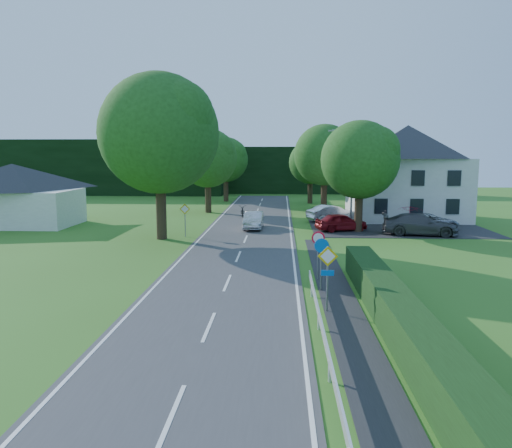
# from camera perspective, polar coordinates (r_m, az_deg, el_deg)

# --- Properties ---
(ground) EXTENTS (160.00, 160.00, 0.00)m
(ground) POSITION_cam_1_polar(r_m,az_deg,el_deg) (12.61, -9.60, -20.92)
(ground) COLOR #35601B
(ground) RESTS_ON ground
(road) EXTENTS (7.00, 80.00, 0.04)m
(road) POSITION_cam_1_polar(r_m,az_deg,el_deg) (31.44, -1.72, -3.02)
(road) COLOR #3B3B3E
(road) RESTS_ON ground
(footpath) EXTENTS (1.50, 44.00, 0.04)m
(footpath) POSITION_cam_1_polar(r_m,az_deg,el_deg) (14.33, 13.01, -17.19)
(footpath) COLOR #232326
(footpath) RESTS_ON ground
(parking_pad) EXTENTS (14.00, 16.00, 0.04)m
(parking_pad) POSITION_cam_1_polar(r_m,az_deg,el_deg) (45.17, 15.02, 0.12)
(parking_pad) COLOR #232326
(parking_pad) RESTS_ON ground
(line_edge_left) EXTENTS (0.12, 80.00, 0.01)m
(line_edge_left) POSITION_cam_1_polar(r_m,az_deg,el_deg) (31.86, -7.56, -2.89)
(line_edge_left) COLOR white
(line_edge_left) RESTS_ON road
(line_edge_right) EXTENTS (0.12, 80.00, 0.01)m
(line_edge_right) POSITION_cam_1_polar(r_m,az_deg,el_deg) (31.35, 4.22, -3.02)
(line_edge_right) COLOR white
(line_edge_right) RESTS_ON road
(line_centre) EXTENTS (0.12, 80.00, 0.01)m
(line_centre) POSITION_cam_1_polar(r_m,az_deg,el_deg) (31.44, -1.72, -2.97)
(line_centre) COLOR white
(line_centre) RESTS_ON road
(guardrail) EXTENTS (0.12, 26.00, 0.69)m
(guardrail) POSITION_cam_1_polar(r_m,az_deg,el_deg) (11.40, 9.99, -22.33)
(guardrail) COLOR silver
(guardrail) RESTS_ON ground
(hedge_right) EXTENTS (1.20, 30.00, 1.30)m
(hedge_right) POSITION_cam_1_polar(r_m,az_deg,el_deg) (12.69, 22.02, -17.92)
(hedge_right) COLOR black
(hedge_right) RESTS_ON ground
(tree_main) EXTENTS (9.40, 9.40, 11.64)m
(tree_main) POSITION_cam_1_polar(r_m,az_deg,el_deg) (35.78, -10.94, 7.54)
(tree_main) COLOR #1F4916
(tree_main) RESTS_ON ground
(tree_left_far) EXTENTS (7.00, 7.00, 8.58)m
(tree_left_far) POSITION_cam_1_polar(r_m,az_deg,el_deg) (51.33, -5.53, 6.08)
(tree_left_far) COLOR #1F4916
(tree_left_far) RESTS_ON ground
(tree_right_far) EXTENTS (7.40, 7.40, 9.09)m
(tree_right_far) POSITION_cam_1_polar(r_m,az_deg,el_deg) (52.96, 7.83, 6.38)
(tree_right_far) COLOR #1F4916
(tree_right_far) RESTS_ON ground
(tree_left_back) EXTENTS (6.60, 6.60, 8.07)m
(tree_left_back) POSITION_cam_1_polar(r_m,az_deg,el_deg) (63.17, -3.47, 6.25)
(tree_left_back) COLOR #1F4916
(tree_left_back) RESTS_ON ground
(tree_right_back) EXTENTS (6.20, 6.20, 7.56)m
(tree_right_back) POSITION_cam_1_polar(r_m,az_deg,el_deg) (60.89, 6.24, 5.91)
(tree_right_back) COLOR #1F4916
(tree_right_back) RESTS_ON ground
(tree_right_mid) EXTENTS (7.00, 7.00, 8.58)m
(tree_right_mid) POSITION_cam_1_polar(r_m,az_deg,el_deg) (39.25, 11.74, 5.32)
(tree_right_mid) COLOR #1F4916
(tree_right_mid) RESTS_ON ground
(treeline_left) EXTENTS (44.00, 6.00, 8.00)m
(treeline_left) POSITION_cam_1_polar(r_m,az_deg,el_deg) (78.92, -19.94, 6.13)
(treeline_left) COLOR black
(treeline_left) RESTS_ON ground
(treeline_right) EXTENTS (30.00, 5.00, 7.00)m
(treeline_right) POSITION_cam_1_polar(r_m,az_deg,el_deg) (76.99, 7.05, 6.14)
(treeline_right) COLOR black
(treeline_right) RESTS_ON ground
(bungalow_left) EXTENTS (11.00, 6.50, 5.20)m
(bungalow_left) POSITION_cam_1_polar(r_m,az_deg,el_deg) (46.68, -25.97, 3.15)
(bungalow_left) COLOR silver
(bungalow_left) RESTS_ON ground
(house_white) EXTENTS (10.60, 8.40, 8.60)m
(house_white) POSITION_cam_1_polar(r_m,az_deg,el_deg) (48.17, 16.80, 5.78)
(house_white) COLOR silver
(house_white) RESTS_ON ground
(streetlight) EXTENTS (2.03, 0.18, 8.00)m
(streetlight) POSITION_cam_1_polar(r_m,az_deg,el_deg) (41.16, 10.72, 5.72)
(streetlight) COLOR gray
(streetlight) RESTS_ON ground
(sign_priority_right) EXTENTS (0.78, 0.09, 2.59)m
(sign_priority_right) POSITION_cam_1_polar(r_m,az_deg,el_deg) (19.30, 8.18, -4.84)
(sign_priority_right) COLOR gray
(sign_priority_right) RESTS_ON ground
(sign_roundabout) EXTENTS (0.64, 0.08, 2.37)m
(sign_roundabout) POSITION_cam_1_polar(r_m,az_deg,el_deg) (22.25, 7.48, -3.41)
(sign_roundabout) COLOR gray
(sign_roundabout) RESTS_ON ground
(sign_speed_limit) EXTENTS (0.64, 0.11, 2.37)m
(sign_speed_limit) POSITION_cam_1_polar(r_m,az_deg,el_deg) (24.18, 7.11, -2.25)
(sign_speed_limit) COLOR gray
(sign_speed_limit) RESTS_ON ground
(sign_priority_left) EXTENTS (0.78, 0.09, 2.44)m
(sign_priority_left) POSITION_cam_1_polar(r_m,az_deg,el_deg) (36.67, -8.13, 1.19)
(sign_priority_left) COLOR gray
(sign_priority_left) RESTS_ON ground
(moving_car) EXTENTS (1.55, 4.16, 1.36)m
(moving_car) POSITION_cam_1_polar(r_m,az_deg,el_deg) (40.15, -0.27, 0.43)
(moving_car) COLOR silver
(moving_car) RESTS_ON road
(motorcycle) EXTENTS (0.85, 2.13, 1.10)m
(motorcycle) POSITION_cam_1_polar(r_m,az_deg,el_deg) (47.97, -1.54, 1.54)
(motorcycle) COLOR black
(motorcycle) RESTS_ON road
(parked_car_red) EXTENTS (4.33, 2.71, 1.37)m
(parked_car_red) POSITION_cam_1_polar(r_m,az_deg,el_deg) (39.61, 9.71, 0.22)
(parked_car_red) COLOR maroon
(parked_car_red) RESTS_ON parking_pad
(parked_car_silver_a) EXTENTS (4.67, 3.22, 1.46)m
(parked_car_silver_a) POSITION_cam_1_polar(r_m,az_deg,el_deg) (44.93, 8.67, 1.23)
(parked_car_silver_a) COLOR silver
(parked_car_silver_a) RESTS_ON parking_pad
(parked_car_grey) EXTENTS (5.68, 2.92, 1.58)m
(parked_car_grey) POSITION_cam_1_polar(r_m,az_deg,el_deg) (39.00, 18.21, -0.04)
(parked_car_grey) COLOR #434246
(parked_car_grey) RESTS_ON parking_pad
(parked_car_silver_b) EXTENTS (5.26, 3.43, 1.35)m
(parked_car_silver_b) POSITION_cam_1_polar(r_m,az_deg,el_deg) (41.68, 19.08, 0.26)
(parked_car_silver_b) COLOR #A4A3AA
(parked_car_silver_b) RESTS_ON parking_pad
(parasol) EXTENTS (2.36, 2.39, 1.87)m
(parasol) POSITION_cam_1_polar(r_m,az_deg,el_deg) (41.86, 17.15, 0.74)
(parasol) COLOR #B40E2F
(parasol) RESTS_ON parking_pad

